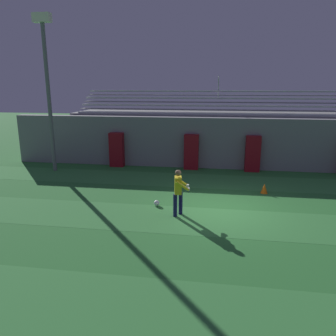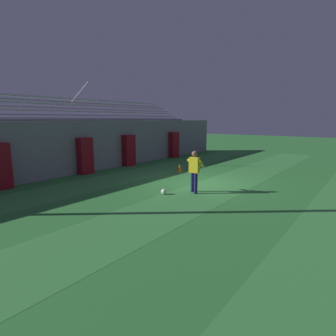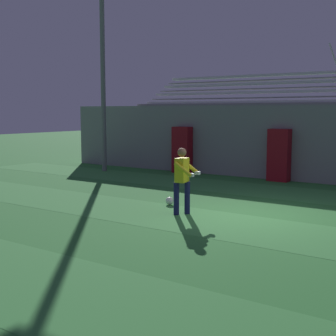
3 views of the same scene
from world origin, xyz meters
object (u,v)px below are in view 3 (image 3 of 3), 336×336
padding_pillar_gate_left (279,155)px  goalkeeper (183,177)px  padding_pillar_far_left (182,150)px  soccer_ball (170,201)px  floodlight_pole (103,52)px

padding_pillar_gate_left → goalkeeper: size_ratio=1.15×
padding_pillar_gate_left → padding_pillar_far_left: (-4.24, 0.00, 0.00)m
padding_pillar_far_left → soccer_ball: size_ratio=8.75×
goalkeeper → floodlight_pole: bearing=144.4°
floodlight_pole → soccer_ball: 9.30m
goalkeeper → padding_pillar_far_left: bearing=122.8°
padding_pillar_gate_left → floodlight_pole: size_ratio=0.24×
padding_pillar_gate_left → padding_pillar_far_left: bearing=180.0°
padding_pillar_gate_left → floodlight_pole: floodlight_pole is taller
padding_pillar_far_left → goalkeeper: bearing=-57.2°
padding_pillar_gate_left → padding_pillar_far_left: 4.24m
padding_pillar_gate_left → goalkeeper: (0.10, -6.72, -0.01)m
soccer_ball → padding_pillar_far_left: bearing=119.9°
floodlight_pole → soccer_ball: bearing=-34.8°
soccer_ball → floodlight_pole: bearing=145.2°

